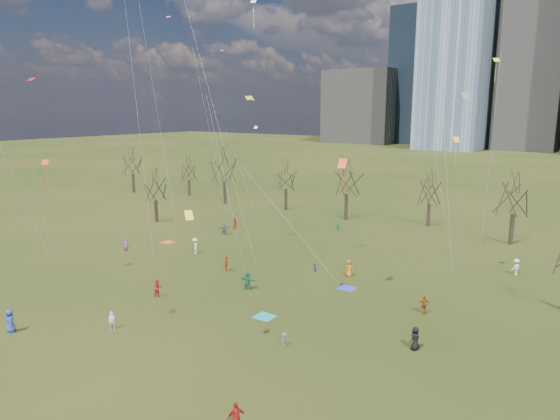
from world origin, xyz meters
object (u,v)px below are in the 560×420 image
Objects in this scene: blanket_crimson at (168,242)px; person_4 at (226,264)px; blanket_navy at (347,288)px; person_2 at (158,288)px; blanket_teal at (265,317)px; person_1 at (112,320)px; person_0 at (10,321)px.

blanket_crimson is 14.71m from person_4.
person_4 reaches higher than blanket_navy.
person_2 is (-13.16, -11.98, 0.84)m from blanket_navy.
blanket_teal is at bearing -104.27° from blanket_navy.
blanket_crimson is (-26.92, 1.84, 0.00)m from blanket_navy.
blanket_teal is 1.10× the size of person_1.
person_2 reaches higher than blanket_teal.
person_2 is (-10.64, -2.04, 0.84)m from blanket_teal.
person_2 is at bearing 84.50° from person_0.
person_4 is (-12.95, -2.70, 0.80)m from blanket_navy.
person_0 is (-14.37, -13.55, 0.91)m from blanket_teal.
blanket_crimson is at bearing 154.22° from blanket_teal.
person_1 is 7.05m from person_2.
person_4 is at bearing 19.00° from person_2.
blanket_navy is 26.98m from blanket_crimson.
person_0 is at bearing -68.41° from blanket_crimson.
blanket_teal is 1.00× the size of blanket_crimson.
person_2 is at bearing -45.14° from blanket_crimson.
person_4 is (-10.43, 7.24, 0.80)m from blanket_teal.
person_0 is 1.09× the size of person_2.
person_0 is 21.16m from person_4.
person_0 is 1.14× the size of person_4.
blanket_crimson is at bearing 17.42° from person_4.
blanket_navy is 0.86× the size of person_0.
blanket_crimson is 19.51m from person_2.
blanket_navy is at bearing 66.73° from person_0.
person_2 reaches higher than blanket_crimson.
blanket_navy and blanket_crimson have the same top height.
person_2 is 9.28m from person_4.
person_1 reaches higher than blanket_crimson.
blanket_navy is at bearing -3.91° from blanket_crimson.
person_2 reaches higher than person_1.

